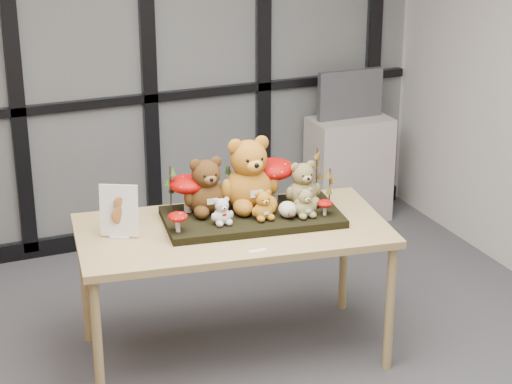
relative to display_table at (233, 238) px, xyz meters
name	(u,v)px	position (x,y,z in m)	size (l,w,h in m)	color
room_shell	(209,104)	(-0.38, -0.72, 0.97)	(5.00, 5.00, 5.00)	#BBB8B0
glass_partition	(82,51)	(-0.38, 1.75, 0.71)	(4.90, 0.06, 2.78)	#2D383F
display_table	(233,238)	(0.00, 0.00, 0.00)	(1.75, 1.05, 0.78)	tan
diorama_tray	(252,217)	(0.13, 0.04, 0.09)	(0.95, 0.48, 0.04)	black
bear_pooh_yellow	(248,169)	(0.15, 0.13, 0.33)	(0.34, 0.31, 0.45)	#AA691B
bear_brown_medium	(206,182)	(-0.09, 0.16, 0.28)	(0.26, 0.24, 0.34)	#482C11
bear_tan_back	(303,181)	(0.44, 0.07, 0.24)	(0.21, 0.19, 0.28)	olive
bear_small_yellow	(263,203)	(0.16, -0.05, 0.19)	(0.14, 0.12, 0.18)	#B9771B
bear_white_bow	(222,209)	(-0.07, -0.03, 0.19)	(0.12, 0.11, 0.16)	silver
bear_beige_small	(305,201)	(0.38, -0.10, 0.20)	(0.14, 0.12, 0.18)	#8E804E
plush_cream_hedgehog	(288,209)	(0.29, -0.08, 0.16)	(0.07, 0.07, 0.10)	beige
mushroom_back_left	(188,192)	(-0.18, 0.21, 0.22)	(0.20, 0.20, 0.23)	#950704
mushroom_back_right	(273,178)	(0.32, 0.18, 0.24)	(0.24, 0.24, 0.27)	#950704
mushroom_front_left	(178,221)	(-0.32, -0.04, 0.17)	(0.11, 0.11, 0.12)	#950704
mushroom_front_right	(325,207)	(0.49, -0.12, 0.15)	(0.09, 0.09, 0.10)	#950704
sprig_green_far_left	(171,189)	(-0.27, 0.23, 0.24)	(0.05, 0.05, 0.27)	#193B0D
sprig_green_mid_left	(197,187)	(-0.11, 0.26, 0.22)	(0.05, 0.05, 0.23)	#193B0D
sprig_dry_far_right	(317,174)	(0.54, 0.09, 0.26)	(0.05, 0.05, 0.31)	brown
sprig_dry_mid_right	(330,188)	(0.56, -0.04, 0.22)	(0.05, 0.05, 0.23)	brown
sprig_green_centre	(229,185)	(0.08, 0.24, 0.21)	(0.05, 0.05, 0.22)	#193B0D
sign_holder	(119,213)	(-0.59, 0.10, 0.20)	(0.19, 0.12, 0.29)	silver
label_card	(258,251)	(0.01, -0.33, 0.07)	(0.09, 0.03, 0.00)	white
cabinet	(349,169)	(1.53, 1.53, -0.31)	(0.60, 0.35, 0.79)	#B4ACA0
monitor	(350,94)	(1.53, 1.55, 0.26)	(0.51, 0.05, 0.36)	#494B50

